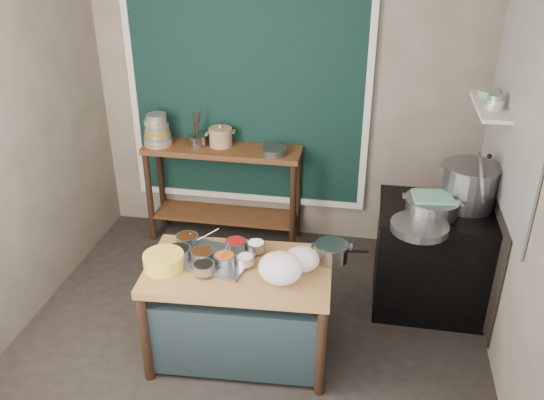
% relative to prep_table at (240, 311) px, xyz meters
% --- Properties ---
extents(floor, '(3.50, 3.00, 0.02)m').
position_rel_prep_table_xyz_m(floor, '(0.03, 0.30, -0.39)').
color(floor, '#29231F').
rests_on(floor, ground).
extents(back_wall, '(3.50, 0.02, 2.80)m').
position_rel_prep_table_xyz_m(back_wall, '(0.03, 1.81, 1.02)').
color(back_wall, gray).
rests_on(back_wall, floor).
extents(left_wall, '(0.02, 3.00, 2.80)m').
position_rel_prep_table_xyz_m(left_wall, '(-1.73, 0.30, 1.02)').
color(left_wall, gray).
rests_on(left_wall, floor).
extents(right_wall, '(0.02, 3.00, 2.80)m').
position_rel_prep_table_xyz_m(right_wall, '(1.79, 0.30, 1.02)').
color(right_wall, gray).
rests_on(right_wall, floor).
extents(curtain_panel, '(2.10, 0.02, 1.90)m').
position_rel_prep_table_xyz_m(curtain_panel, '(-0.32, 1.77, 0.98)').
color(curtain_panel, black).
rests_on(curtain_panel, back_wall).
extents(curtain_frame, '(2.22, 0.03, 2.02)m').
position_rel_prep_table_xyz_m(curtain_frame, '(-0.32, 1.76, 0.98)').
color(curtain_frame, beige).
rests_on(curtain_frame, back_wall).
extents(tile_panel, '(0.02, 1.70, 1.70)m').
position_rel_prep_table_xyz_m(tile_panel, '(1.77, 0.85, 1.48)').
color(tile_panel, '#B2B2AA').
rests_on(tile_panel, right_wall).
extents(soot_patch, '(0.01, 1.30, 1.30)m').
position_rel_prep_table_xyz_m(soot_patch, '(1.77, 0.95, 0.32)').
color(soot_patch, black).
rests_on(soot_patch, right_wall).
extents(wall_shelf, '(0.22, 0.70, 0.03)m').
position_rel_prep_table_xyz_m(wall_shelf, '(1.66, 1.15, 1.23)').
color(wall_shelf, beige).
rests_on(wall_shelf, right_wall).
extents(prep_table, '(1.29, 0.80, 0.75)m').
position_rel_prep_table_xyz_m(prep_table, '(0.00, 0.00, 0.00)').
color(prep_table, '#986437').
rests_on(prep_table, floor).
extents(back_counter, '(1.45, 0.40, 0.95)m').
position_rel_prep_table_xyz_m(back_counter, '(-0.52, 1.58, 0.10)').
color(back_counter, '#503216').
rests_on(back_counter, floor).
extents(stove_block, '(0.90, 0.68, 0.85)m').
position_rel_prep_table_xyz_m(stove_block, '(1.38, 0.85, 0.05)').
color(stove_block, black).
rests_on(stove_block, floor).
extents(stove_top, '(0.92, 0.69, 0.03)m').
position_rel_prep_table_xyz_m(stove_top, '(1.38, 0.85, 0.49)').
color(stove_top, black).
rests_on(stove_top, stove_block).
extents(condiment_tray, '(0.60, 0.48, 0.02)m').
position_rel_prep_table_xyz_m(condiment_tray, '(-0.20, 0.06, 0.39)').
color(condiment_tray, gray).
rests_on(condiment_tray, prep_table).
extents(condiment_bowls, '(0.65, 0.47, 0.07)m').
position_rel_prep_table_xyz_m(condiment_bowls, '(-0.20, 0.06, 0.43)').
color(condiment_bowls, gray).
rests_on(condiment_bowls, condiment_tray).
extents(yellow_basin, '(0.30, 0.30, 0.10)m').
position_rel_prep_table_xyz_m(yellow_basin, '(-0.49, -0.09, 0.43)').
color(yellow_basin, gold).
rests_on(yellow_basin, prep_table).
extents(saucepan, '(0.26, 0.26, 0.13)m').
position_rel_prep_table_xyz_m(saucepan, '(0.61, 0.20, 0.44)').
color(saucepan, gray).
rests_on(saucepan, prep_table).
extents(plastic_bag_a, '(0.35, 0.32, 0.22)m').
position_rel_prep_table_xyz_m(plastic_bag_a, '(0.31, -0.12, 0.48)').
color(plastic_bag_a, white).
rests_on(plastic_bag_a, prep_table).
extents(plastic_bag_b, '(0.27, 0.25, 0.17)m').
position_rel_prep_table_xyz_m(plastic_bag_b, '(0.43, 0.04, 0.46)').
color(plastic_bag_b, white).
rests_on(plastic_bag_b, prep_table).
extents(bowl_stack, '(0.26, 0.26, 0.29)m').
position_rel_prep_table_xyz_m(bowl_stack, '(-1.12, 1.55, 0.70)').
color(bowl_stack, tan).
rests_on(bowl_stack, back_counter).
extents(utensil_cup, '(0.18, 0.18, 0.10)m').
position_rel_prep_table_xyz_m(utensil_cup, '(-0.75, 1.58, 0.62)').
color(utensil_cup, gray).
rests_on(utensil_cup, back_counter).
extents(ceramic_crock, '(0.30, 0.30, 0.15)m').
position_rel_prep_table_xyz_m(ceramic_crock, '(-0.54, 1.62, 0.65)').
color(ceramic_crock, '#9B7854').
rests_on(ceramic_crock, back_counter).
extents(wide_bowl, '(0.24, 0.24, 0.06)m').
position_rel_prep_table_xyz_m(wide_bowl, '(-0.02, 1.51, 0.60)').
color(wide_bowl, gray).
rests_on(wide_bowl, back_counter).
extents(stock_pot, '(0.50, 0.50, 0.34)m').
position_rel_prep_table_xyz_m(stock_pot, '(1.56, 0.93, 0.67)').
color(stock_pot, gray).
rests_on(stock_pot, stove_top).
extents(pot_lid, '(0.16, 0.46, 0.45)m').
position_rel_prep_table_xyz_m(pot_lid, '(1.64, 0.89, 0.73)').
color(pot_lid, gray).
rests_on(pot_lid, stove_top).
extents(steamer, '(0.48, 0.48, 0.13)m').
position_rel_prep_table_xyz_m(steamer, '(1.29, 0.75, 0.57)').
color(steamer, gray).
rests_on(steamer, stove_top).
extents(green_cloth, '(0.31, 0.25, 0.02)m').
position_rel_prep_table_xyz_m(green_cloth, '(1.29, 0.75, 0.65)').
color(green_cloth, '#63AC8B').
rests_on(green_cloth, steamer).
extents(shallow_pan, '(0.42, 0.42, 0.05)m').
position_rel_prep_table_xyz_m(shallow_pan, '(1.20, 0.49, 0.53)').
color(shallow_pan, gray).
rests_on(shallow_pan, stove_top).
extents(shelf_bowl_stack, '(0.13, 0.13, 0.11)m').
position_rel_prep_table_xyz_m(shelf_bowl_stack, '(1.66, 1.06, 1.29)').
color(shelf_bowl_stack, silver).
rests_on(shelf_bowl_stack, wall_shelf).
extents(shelf_bowl_green, '(0.20, 0.20, 0.06)m').
position_rel_prep_table_xyz_m(shelf_bowl_green, '(1.66, 1.34, 1.27)').
color(shelf_bowl_green, gray).
rests_on(shelf_bowl_green, wall_shelf).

